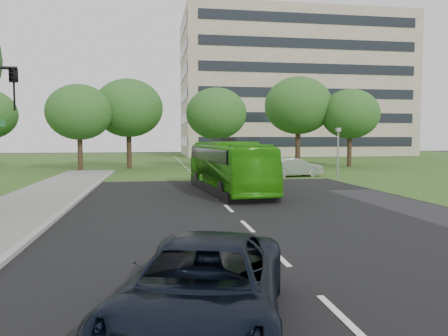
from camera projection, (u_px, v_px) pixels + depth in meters
name	position (u px, v px, depth m)	size (l,w,h in m)	color
ground	(237.00, 217.00, 17.64)	(160.00, 160.00, 0.00)	black
street_surfaces	(187.00, 172.00, 39.99)	(120.00, 120.00, 0.15)	black
office_building	(291.00, 88.00, 81.24)	(40.10, 20.10, 25.00)	gray
tree_park_a	(79.00, 112.00, 41.24)	(6.19, 6.19, 8.23)	black
tree_park_b	(128.00, 108.00, 44.67)	(7.01, 7.01, 9.19)	black
tree_park_c	(216.00, 114.00, 45.29)	(6.29, 6.29, 8.36)	black
tree_park_d	(298.00, 106.00, 48.81)	(7.55, 7.55, 9.98)	black
tree_park_e	(350.00, 114.00, 47.58)	(6.35, 6.35, 8.47)	black
bus	(228.00, 167.00, 25.59)	(2.50, 10.67, 2.97)	#2B920E
sedan	(294.00, 167.00, 35.57)	(1.63, 4.68, 1.54)	#A8A8AD
suv	(203.00, 288.00, 7.06)	(2.51, 5.45, 1.52)	black
camera_pole	(338.00, 146.00, 33.13)	(0.33, 0.28, 3.93)	gray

